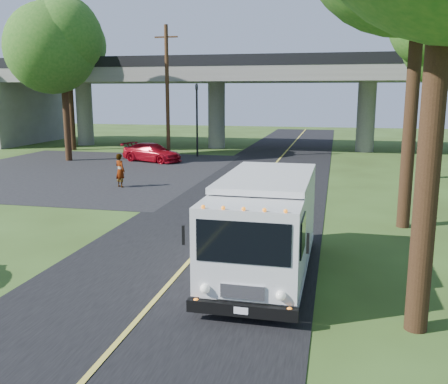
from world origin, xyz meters
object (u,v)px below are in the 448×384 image
(red_sedan, at_px, (152,152))
(utility_pole, at_px, (167,92))
(tree_left_lot, at_px, (63,41))
(step_van, at_px, (265,223))
(tree_left_far, at_px, (69,55))
(traffic_signal, at_px, (197,112))
(pedestrian, at_px, (120,171))

(red_sedan, bearing_deg, utility_pole, -15.24)
(tree_left_lot, distance_m, step_van, 25.30)
(tree_left_far, bearing_deg, traffic_signal, -9.65)
(utility_pole, relative_size, pedestrian, 5.39)
(red_sedan, distance_m, pedestrian, 9.33)
(traffic_signal, bearing_deg, step_van, -70.25)
(red_sedan, bearing_deg, step_van, -133.63)
(utility_pole, distance_m, tree_left_far, 10.45)
(red_sedan, bearing_deg, tree_left_lot, 118.38)
(step_van, bearing_deg, red_sedan, 118.58)
(utility_pole, xyz_separation_m, tree_left_lot, (-6.29, -2.16, 3.31))
(pedestrian, bearing_deg, tree_left_lot, -16.84)
(traffic_signal, xyz_separation_m, tree_left_far, (-10.79, 1.84, 4.25))
(pedestrian, bearing_deg, utility_pole, -53.02)
(traffic_signal, bearing_deg, tree_left_far, 170.35)
(utility_pole, xyz_separation_m, red_sedan, (-0.78, -1.18, -3.97))
(utility_pole, height_order, tree_left_lot, tree_left_lot)
(tree_left_lot, bearing_deg, traffic_signal, 28.11)
(tree_left_lot, bearing_deg, step_van, -49.29)
(traffic_signal, height_order, tree_left_far, tree_left_far)
(traffic_signal, bearing_deg, pedestrian, -92.09)
(utility_pole, bearing_deg, step_van, -65.00)
(utility_pole, distance_m, pedestrian, 11.04)
(step_van, distance_m, pedestrian, 13.48)
(tree_left_far, bearing_deg, step_van, -52.32)
(tree_left_far, relative_size, step_van, 1.64)
(utility_pole, relative_size, tree_left_lot, 0.86)
(tree_left_far, height_order, step_van, tree_left_far)
(pedestrian, bearing_deg, traffic_signal, -60.92)
(tree_left_lot, bearing_deg, pedestrian, -48.01)
(step_van, xyz_separation_m, red_sedan, (-10.43, 19.51, -0.75))
(traffic_signal, height_order, pedestrian, traffic_signal)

